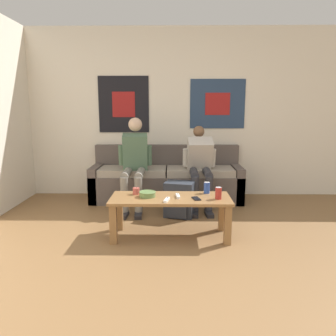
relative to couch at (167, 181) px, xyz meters
name	(u,v)px	position (x,y,z in m)	size (l,w,h in m)	color
ground_plane	(184,295)	(0.18, -2.56, -0.28)	(18.00, 18.00, 0.00)	brown
wall_back	(178,113)	(0.18, 0.34, 0.99)	(10.00, 0.07, 2.55)	silver
couch	(167,181)	(0.00, 0.00, 0.00)	(2.20, 0.67, 0.80)	#564C47
coffee_table	(170,204)	(0.07, -1.45, 0.07)	(1.26, 0.50, 0.44)	olive
person_seated_adult	(134,160)	(-0.43, -0.37, 0.38)	(0.47, 0.86, 1.23)	gray
person_seated_teen	(200,163)	(0.47, -0.31, 0.32)	(0.47, 0.93, 1.11)	#2D2D33
backpack	(179,200)	(0.17, -0.79, -0.07)	(0.41, 0.34, 0.45)	#282D38
ceramic_bowl	(147,194)	(-0.18, -1.43, 0.18)	(0.18, 0.18, 0.06)	#607F47
pillar_candle	(136,191)	(-0.31, -1.33, 0.19)	(0.07, 0.07, 0.08)	#B24C42
drink_can_blue	(207,188)	(0.47, -1.28, 0.21)	(0.07, 0.07, 0.12)	#28479E
drink_can_red	(218,193)	(0.56, -1.51, 0.21)	(0.07, 0.07, 0.12)	maroon
game_controller_near_left	(167,200)	(0.03, -1.59, 0.16)	(0.07, 0.15, 0.03)	white
game_controller_near_right	(178,196)	(0.15, -1.44, 0.16)	(0.05, 0.15, 0.03)	white
cell_phone	(196,199)	(0.33, -1.52, 0.16)	(0.10, 0.15, 0.01)	black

